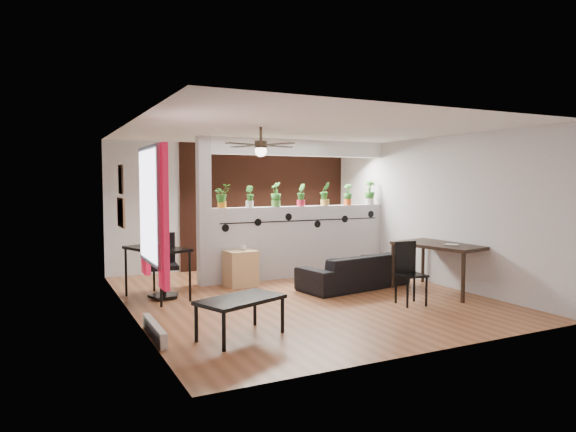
{
  "coord_description": "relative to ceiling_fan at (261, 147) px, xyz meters",
  "views": [
    {
      "loc": [
        -3.74,
        -7.13,
        1.82
      ],
      "look_at": [
        0.08,
        0.6,
        1.24
      ],
      "focal_mm": 32.0,
      "sensor_mm": 36.0,
      "label": 1
    }
  ],
  "objects": [
    {
      "name": "potted_plant_5",
      "position": [
        2.65,
        1.8,
        -0.74
      ],
      "size": [
        0.27,
        0.27,
        0.42
      ],
      "color": "#D94E19",
      "rests_on": "partition_wall"
    },
    {
      "name": "book",
      "position": [
        2.95,
        -0.73,
        -1.5
      ],
      "size": [
        0.23,
        0.25,
        0.02
      ],
      "primitive_type": "imported",
      "rotation": [
        0.0,
        0.0,
        0.46
      ],
      "color": "gray",
      "rests_on": "dining_table"
    },
    {
      "name": "baseboard_heater",
      "position": [
        -1.74,
        -0.9,
        -2.22
      ],
      "size": [
        0.08,
        1.0,
        0.18
      ],
      "primitive_type": "cube",
      "color": "silver",
      "rests_on": "ground"
    },
    {
      "name": "cup",
      "position": [
        0.28,
        1.46,
        -1.65
      ],
      "size": [
        0.14,
        0.14,
        0.09
      ],
      "primitive_type": "imported",
      "rotation": [
        0.0,
        0.0,
        -0.26
      ],
      "color": "gray",
      "rests_on": "cube_shelf"
    },
    {
      "name": "coffee_table",
      "position": [
        -0.83,
        -1.31,
        -1.9
      ],
      "size": [
        1.14,
        0.89,
        0.47
      ],
      "color": "black",
      "rests_on": "ground"
    },
    {
      "name": "potted_plant_1",
      "position": [
        0.55,
        1.8,
        -0.75
      ],
      "size": [
        0.21,
        0.23,
        0.4
      ],
      "color": "silver",
      "rests_on": "partition_wall"
    },
    {
      "name": "framed_art",
      "position": [
        -1.78,
        1.2,
        -0.46
      ],
      "size": [
        0.03,
        0.34,
        0.44
      ],
      "color": "#8C7259",
      "rests_on": "room_shell"
    },
    {
      "name": "potted_plant_3",
      "position": [
        1.6,
        1.8,
        -0.74
      ],
      "size": [
        0.25,
        0.27,
        0.43
      ],
      "color": "red",
      "rests_on": "partition_wall"
    },
    {
      "name": "potted_plant_6",
      "position": [
        3.18,
        1.8,
        -0.71
      ],
      "size": [
        0.32,
        0.31,
        0.48
      ],
      "color": "silver",
      "rests_on": "partition_wall"
    },
    {
      "name": "brick_panel",
      "position": [
        1.6,
        3.27,
        -1.01
      ],
      "size": [
        3.9,
        0.05,
        2.6
      ],
      "primitive_type": "cube",
      "color": "brown",
      "rests_on": "ground"
    },
    {
      "name": "window_assembly",
      "position": [
        -1.76,
        -0.9,
        -0.81
      ],
      "size": [
        0.09,
        1.3,
        1.55
      ],
      "color": "white",
      "rests_on": "room_shell"
    },
    {
      "name": "potted_plant_0",
      "position": [
        0.02,
        1.8,
        -0.74
      ],
      "size": [
        0.24,
        0.21,
        0.42
      ],
      "color": "orange",
      "rests_on": "partition_wall"
    },
    {
      "name": "folding_chair",
      "position": [
        2.0,
        -0.86,
        -1.77
      ],
      "size": [
        0.42,
        0.42,
        0.93
      ],
      "color": "black",
      "rests_on": "ground"
    },
    {
      "name": "office_chair",
      "position": [
        -1.17,
        1.16,
        -1.88
      ],
      "size": [
        0.51,
        0.51,
        0.99
      ],
      "color": "black",
      "rests_on": "ground"
    },
    {
      "name": "room_shell",
      "position": [
        0.8,
        0.3,
        -1.01
      ],
      "size": [
        6.3,
        7.1,
        2.9
      ],
      "color": "brown",
      "rests_on": "ground"
    },
    {
      "name": "ceiling_header",
      "position": [
        1.6,
        1.8,
        0.14
      ],
      "size": [
        3.6,
        0.18,
        0.3
      ],
      "primitive_type": "cube",
      "color": "silver",
      "rests_on": "room_shell"
    },
    {
      "name": "sofa",
      "position": [
        1.93,
        0.47,
        -2.04
      ],
      "size": [
        1.98,
        1.03,
        0.55
      ],
      "primitive_type": "imported",
      "rotation": [
        0.0,
        0.0,
        3.3
      ],
      "color": "black",
      "rests_on": "ground"
    },
    {
      "name": "corkboard",
      "position": [
        -1.78,
        1.25,
        -0.96
      ],
      "size": [
        0.03,
        0.6,
        0.45
      ],
      "primitive_type": "cube",
      "color": "#A4774F",
      "rests_on": "room_shell"
    },
    {
      "name": "cube_shelf",
      "position": [
        0.23,
        1.46,
        -2.0
      ],
      "size": [
        0.53,
        0.48,
        0.62
      ],
      "primitive_type": "cube",
      "rotation": [
        0.0,
        0.0,
        0.06
      ],
      "color": "tan",
      "rests_on": "ground"
    },
    {
      "name": "potted_plant_4",
      "position": [
        2.13,
        1.8,
        -0.72
      ],
      "size": [
        0.25,
        0.2,
        0.46
      ],
      "color": "gold",
      "rests_on": "partition_wall"
    },
    {
      "name": "monitor",
      "position": [
        -1.28,
        1.26,
        -1.43
      ],
      "size": [
        0.29,
        0.17,
        0.17
      ],
      "primitive_type": "imported",
      "rotation": [
        0.0,
        0.0,
        1.16
      ],
      "color": "black",
      "rests_on": "computer_desk"
    },
    {
      "name": "dining_table",
      "position": [
        3.05,
        -0.43,
        -1.6
      ],
      "size": [
        1.14,
        1.6,
        0.8
      ],
      "color": "black",
      "rests_on": "ground"
    },
    {
      "name": "vine_decal",
      "position": [
        1.6,
        1.7,
        -1.23
      ],
      "size": [
        3.31,
        0.01,
        0.3
      ],
      "color": "black",
      "rests_on": "partition_wall"
    },
    {
      "name": "partition_wall",
      "position": [
        1.6,
        1.8,
        -1.64
      ],
      "size": [
        3.6,
        0.18,
        1.35
      ],
      "primitive_type": "cube",
      "color": "#BCBCC1",
      "rests_on": "ground"
    },
    {
      "name": "ceiling_fan",
      "position": [
        0.0,
        0.0,
        0.0
      ],
      "size": [
        1.19,
        1.19,
        0.43
      ],
      "color": "black",
      "rests_on": "room_shell"
    },
    {
      "name": "computer_desk",
      "position": [
        -1.28,
        1.11,
        -1.59
      ],
      "size": [
        0.91,
        1.24,
        0.8
      ],
      "color": "black",
      "rests_on": "ground"
    },
    {
      "name": "pier_column",
      "position": [
        -0.31,
        1.8,
        -1.01
      ],
      "size": [
        0.22,
        0.2,
        2.6
      ],
      "primitive_type": "cube",
      "color": "#BCBCC1",
      "rests_on": "ground"
    },
    {
      "name": "potted_plant_2",
      "position": [
        1.07,
        1.8,
        -0.73
      ],
      "size": [
        0.22,
        0.26,
        0.45
      ],
      "color": "#418430",
      "rests_on": "partition_wall"
    }
  ]
}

